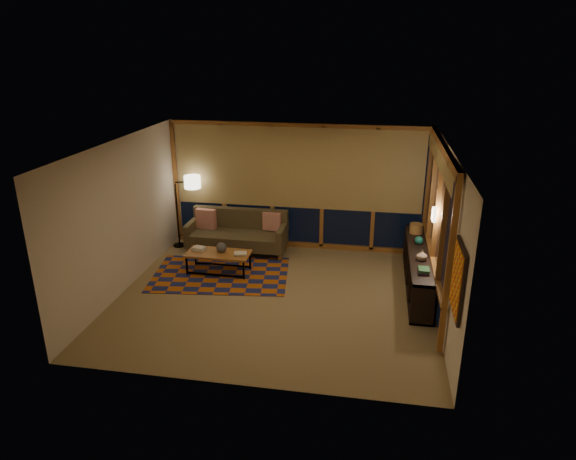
% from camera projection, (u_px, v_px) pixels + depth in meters
% --- Properties ---
extents(floor, '(5.50, 5.00, 0.01)m').
position_uv_depth(floor, '(275.00, 297.00, 9.07)').
color(floor, olive).
rests_on(floor, ground).
extents(ceiling, '(5.50, 5.00, 0.01)m').
position_uv_depth(ceiling, '(274.00, 146.00, 8.14)').
color(ceiling, white).
rests_on(ceiling, walls).
extents(walls, '(5.51, 5.01, 2.70)m').
position_uv_depth(walls, '(275.00, 226.00, 8.61)').
color(walls, beige).
rests_on(walls, floor).
extents(window_wall_back, '(5.30, 0.16, 2.60)m').
position_uv_depth(window_wall_back, '(297.00, 187.00, 10.85)').
color(window_wall_back, brown).
rests_on(window_wall_back, walls).
extents(window_wall_right, '(0.16, 3.70, 2.60)m').
position_uv_depth(window_wall_right, '(436.00, 223.00, 8.73)').
color(window_wall_right, brown).
rests_on(window_wall_right, walls).
extents(wall_art, '(0.06, 0.74, 0.94)m').
position_uv_depth(wall_art, '(457.00, 280.00, 6.42)').
color(wall_art, red).
rests_on(wall_art, walls).
extents(wall_sconce, '(0.12, 0.18, 0.22)m').
position_uv_depth(wall_sconce, '(434.00, 214.00, 8.53)').
color(wall_sconce, '#FFEDCF').
rests_on(wall_sconce, walls).
extents(sofa, '(2.09, 0.86, 0.85)m').
position_uv_depth(sofa, '(237.00, 232.00, 10.92)').
color(sofa, brown).
rests_on(sofa, floor).
extents(pillow_left, '(0.44, 0.19, 0.43)m').
position_uv_depth(pillow_left, '(206.00, 219.00, 11.09)').
color(pillow_left, '#B2221F').
rests_on(pillow_left, sofa).
extents(pillow_right, '(0.41, 0.18, 0.39)m').
position_uv_depth(pillow_right, '(272.00, 222.00, 10.94)').
color(pillow_right, '#B2221F').
rests_on(pillow_right, sofa).
extents(area_rug, '(2.76, 2.02, 0.01)m').
position_uv_depth(area_rug, '(221.00, 274.00, 9.95)').
color(area_rug, '#A74E11').
rests_on(area_rug, floor).
extents(coffee_table, '(1.24, 0.58, 0.41)m').
position_uv_depth(coffee_table, '(219.00, 262.00, 9.99)').
color(coffee_table, brown).
rests_on(coffee_table, floor).
extents(book_stack_a, '(0.29, 0.25, 0.08)m').
position_uv_depth(book_stack_a, '(199.00, 249.00, 10.01)').
color(book_stack_a, beige).
rests_on(book_stack_a, coffee_table).
extents(book_stack_b, '(0.25, 0.22, 0.04)m').
position_uv_depth(book_stack_b, '(240.00, 254.00, 9.82)').
color(book_stack_b, beige).
rests_on(book_stack_b, coffee_table).
extents(ceramic_pot, '(0.26, 0.26, 0.20)m').
position_uv_depth(ceramic_pot, '(221.00, 247.00, 9.91)').
color(ceramic_pot, black).
rests_on(ceramic_pot, coffee_table).
extents(floor_lamp, '(0.60, 0.47, 1.59)m').
position_uv_depth(floor_lamp, '(177.00, 211.00, 11.09)').
color(floor_lamp, black).
rests_on(floor_lamp, floor).
extents(bookshelf, '(0.40, 2.83, 0.71)m').
position_uv_depth(bookshelf, '(418.00, 269.00, 9.33)').
color(bookshelf, black).
rests_on(bookshelf, floor).
extents(basket, '(0.26, 0.26, 0.19)m').
position_uv_depth(basket, '(416.00, 228.00, 10.07)').
color(basket, olive).
rests_on(basket, bookshelf).
extents(teal_bowl, '(0.17, 0.17, 0.16)m').
position_uv_depth(teal_bowl, '(419.00, 240.00, 9.51)').
color(teal_bowl, '#165F52').
rests_on(teal_bowl, bookshelf).
extents(vase, '(0.22, 0.22, 0.19)m').
position_uv_depth(vase, '(422.00, 255.00, 8.81)').
color(vase, tan).
rests_on(vase, bookshelf).
extents(shelf_book_stack, '(0.20, 0.24, 0.06)m').
position_uv_depth(shelf_book_stack, '(424.00, 271.00, 8.37)').
color(shelf_book_stack, beige).
rests_on(shelf_book_stack, bookshelf).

